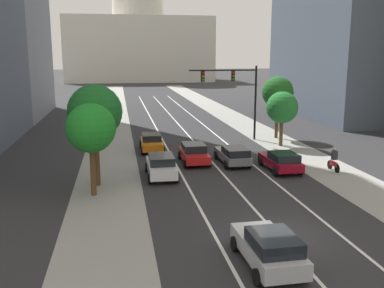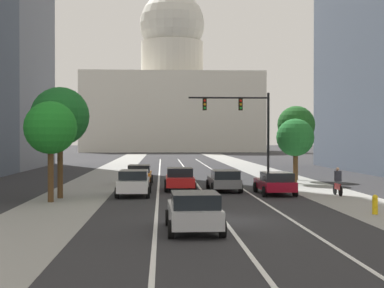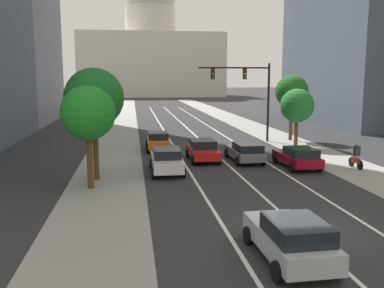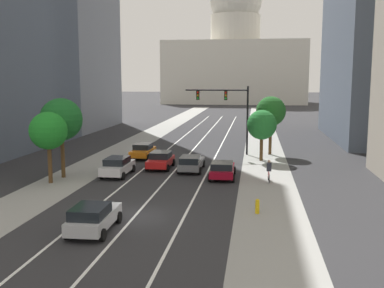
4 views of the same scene
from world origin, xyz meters
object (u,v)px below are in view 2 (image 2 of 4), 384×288
object	(u,v)px
car_silver	(194,211)
street_tree_mid_right	(295,138)
car_gray	(224,180)
cyclist	(338,182)
street_tree_mid_left	(60,117)
car_red	(180,179)
traffic_signal_mast	(245,118)
car_white	(134,182)
car_crimson	(275,183)
capitol_building	(172,94)
street_tree_near_left	(51,128)
car_orange	(139,174)
fire_hydrant	(375,204)
street_tree_near_right	(296,125)

from	to	relation	value
car_silver	street_tree_mid_right	distance (m)	24.01
car_gray	cyclist	distance (m)	7.33
cyclist	street_tree_mid_left	xyz separation A→B (m)	(-16.53, -0.71, 3.87)
car_red	traffic_signal_mast	size ratio (longest dim) A/B	0.58
car_white	street_tree_mid_left	world-z (taller)	street_tree_mid_left
car_silver	cyclist	bearing A→B (deg)	-37.42
traffic_signal_mast	car_crimson	bearing A→B (deg)	-88.92
capitol_building	street_tree_mid_left	world-z (taller)	capitol_building
car_silver	car_crimson	bearing A→B (deg)	-24.14
car_gray	street_tree_near_left	world-z (taller)	street_tree_near_left
cyclist	car_gray	bearing A→B (deg)	62.28
car_white	car_orange	distance (m)	8.52
traffic_signal_mast	street_tree_mid_left	size ratio (longest dim) A/B	1.12
capitol_building	car_orange	size ratio (longest dim) A/B	10.19
capitol_building	fire_hydrant	bearing A→B (deg)	-86.67
car_silver	traffic_signal_mast	distance (m)	26.39
car_silver	street_tree_mid_right	world-z (taller)	street_tree_mid_right
car_silver	fire_hydrant	distance (m)	9.64
street_tree_near_right	car_red	bearing A→B (deg)	-138.33
street_tree_mid_left	street_tree_near_left	distance (m)	2.12
traffic_signal_mast	street_tree_near_right	bearing A→B (deg)	6.24
fire_hydrant	street_tree_near_right	distance (m)	21.89
street_tree_near_right	cyclist	bearing A→B (deg)	-92.11
car_red	car_silver	world-z (taller)	car_silver
car_orange	traffic_signal_mast	xyz separation A→B (m)	(8.44, 3.39, 4.38)
car_silver	cyclist	size ratio (longest dim) A/B	2.51
capitol_building	car_gray	size ratio (longest dim) A/B	9.41
street_tree_mid_right	street_tree_near_left	xyz separation A→B (m)	(-16.21, -11.83, 0.52)
capitol_building	cyclist	distance (m)	114.58
traffic_signal_mast	cyclist	world-z (taller)	traffic_signal_mast
car_white	car_silver	bearing A→B (deg)	-167.54
car_red	street_tree_mid_left	world-z (taller)	street_tree_mid_left
car_silver	traffic_signal_mast	bearing A→B (deg)	-13.68
car_white	car_gray	bearing A→B (deg)	-64.47
car_red	car_gray	size ratio (longest dim) A/B	0.88
car_white	cyclist	distance (m)	12.36
car_white	street_tree_mid_right	xyz separation A→B (m)	(11.86, 8.59, 2.70)
car_orange	street_tree_near_left	world-z (taller)	street_tree_near_left
street_tree_near_left	street_tree_mid_right	bearing A→B (deg)	36.14
car_white	street_tree_near_left	size ratio (longest dim) A/B	0.81
car_orange	car_crimson	bearing A→B (deg)	-133.06
car_orange	fire_hydrant	bearing A→B (deg)	-146.29
car_red	street_tree_mid_right	bearing A→B (deg)	-60.62
street_tree_mid_left	car_silver	bearing A→B (deg)	-60.04
car_orange	cyclist	xyz separation A→B (m)	(12.34, -9.05, 0.09)
cyclist	street_tree_near_right	distance (m)	13.45
capitol_building	car_white	distance (m)	113.85
capitol_building	cyclist	world-z (taller)	capitol_building
car_orange	street_tree_mid_right	size ratio (longest dim) A/B	0.88
street_tree_near_left	car_red	bearing A→B (deg)	43.18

